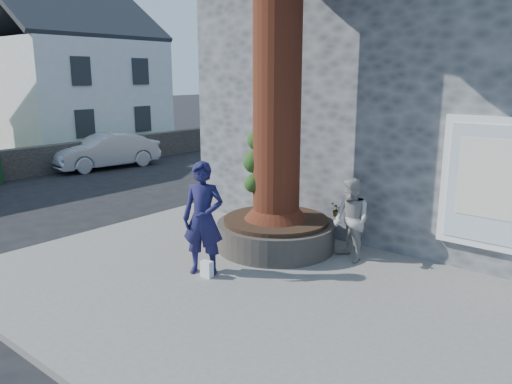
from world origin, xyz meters
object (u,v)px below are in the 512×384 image
Objects in this scene: man at (203,219)px; car_silver at (106,151)px; woman at (351,220)px; planter at (276,233)px.

car_silver is (-10.44, 5.11, -0.44)m from man.
man reaches higher than woman.
man reaches higher than planter.
man reaches higher than car_silver.
man is 11.64m from car_silver.
planter is 0.58× the size of car_silver.
planter is 1.19× the size of man.
woman is 0.39× the size of car_silver.
man is (-0.16, -1.81, 0.68)m from planter.
woman is at bearing -4.90° from car_silver.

